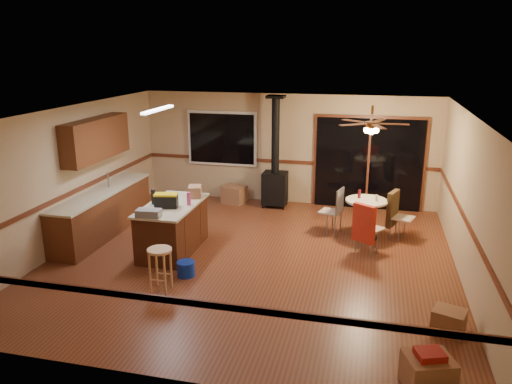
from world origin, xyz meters
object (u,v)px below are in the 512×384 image
(wood_stove, at_px, (275,177))
(toolbox_grey, at_px, (149,213))
(kitchen_island, at_px, (173,228))
(blue_bucket, at_px, (186,269))
(box_under_window, at_px, (234,194))
(box_corner_b, at_px, (449,321))
(box_corner_a, at_px, (428,373))
(chair_left, at_px, (336,206))
(bar_stool, at_px, (161,270))
(chair_right, at_px, (394,209))
(dining_table, at_px, (366,212))
(toolbox_black, at_px, (166,201))
(chair_near, at_px, (365,223))

(wood_stove, xyz_separation_m, toolbox_grey, (-1.41, -3.77, 0.23))
(kitchen_island, xyz_separation_m, wood_stove, (1.30, 3.05, 0.28))
(blue_bucket, bearing_deg, box_under_window, 94.49)
(wood_stove, height_order, box_corner_b, wood_stove)
(kitchen_island, relative_size, box_corner_a, 3.33)
(toolbox_grey, height_order, chair_left, toolbox_grey)
(bar_stool, height_order, box_corner_b, bar_stool)
(box_under_window, bearing_deg, chair_right, -22.07)
(dining_table, height_order, box_corner_b, dining_table)
(toolbox_grey, distance_m, dining_table, 4.20)
(box_corner_a, relative_size, box_corner_b, 1.26)
(dining_table, bearing_deg, chair_left, 173.06)
(blue_bucket, xyz_separation_m, chair_left, (2.22, 2.52, 0.46))
(wood_stove, height_order, chair_right, wood_stove)
(kitchen_island, distance_m, chair_left, 3.24)
(kitchen_island, bearing_deg, wood_stove, 66.91)
(box_corner_b, bearing_deg, toolbox_black, 161.37)
(chair_right, bearing_deg, toolbox_black, -155.69)
(kitchen_island, relative_size, toolbox_black, 4.21)
(toolbox_black, height_order, chair_near, toolbox_black)
(dining_table, relative_size, box_corner_a, 1.60)
(box_corner_b, bearing_deg, box_under_window, 131.69)
(toolbox_black, height_order, blue_bucket, toolbox_black)
(kitchen_island, relative_size, box_corner_b, 4.18)
(chair_near, bearing_deg, blue_bucket, -150.52)
(chair_near, xyz_separation_m, box_under_window, (-3.13, 2.45, -0.39))
(kitchen_island, relative_size, chair_left, 3.26)
(kitchen_island, distance_m, box_under_window, 3.12)
(toolbox_grey, distance_m, toolbox_black, 0.55)
(dining_table, bearing_deg, box_corner_a, -79.82)
(box_corner_a, distance_m, box_corner_b, 1.29)
(toolbox_grey, relative_size, blue_bucket, 1.36)
(chair_left, distance_m, chair_right, 1.13)
(chair_right, relative_size, box_corner_b, 1.74)
(wood_stove, distance_m, chair_near, 3.21)
(bar_stool, xyz_separation_m, box_under_window, (-0.13, 4.61, -0.13))
(toolbox_grey, xyz_separation_m, box_corner_a, (4.34, -2.25, -0.77))
(box_corner_a, bearing_deg, chair_near, 102.54)
(wood_stove, bearing_deg, kitchen_island, -113.09)
(bar_stool, distance_m, chair_left, 3.92)
(dining_table, xyz_separation_m, box_under_window, (-3.13, 1.60, -0.32))
(dining_table, bearing_deg, blue_bucket, -139.08)
(kitchen_island, height_order, box_corner_a, kitchen_island)
(wood_stove, bearing_deg, dining_table, -36.06)
(toolbox_black, distance_m, box_under_window, 3.39)
(chair_near, bearing_deg, wood_stove, 131.50)
(blue_bucket, height_order, dining_table, dining_table)
(box_under_window, xyz_separation_m, box_corner_a, (3.94, -6.07, -0.02))
(kitchen_island, distance_m, toolbox_grey, 0.89)
(wood_stove, bearing_deg, bar_stool, -100.92)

